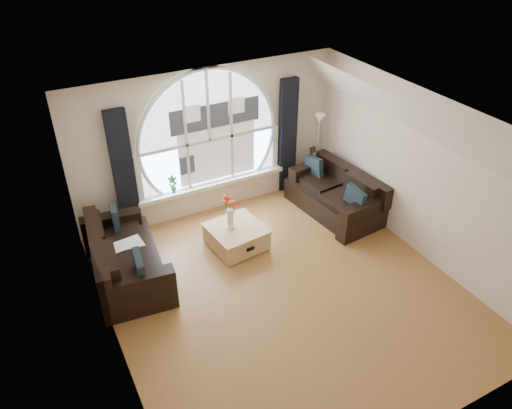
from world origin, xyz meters
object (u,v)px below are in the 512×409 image
object	(u,v)px
guitar	(309,169)
vase_flowers	(230,208)
potted_plant	(173,184)
sofa_left	(126,257)
floor_lamp	(317,152)
coffee_chest	(236,236)
sofa_right	(335,193)

from	to	relation	value
guitar	vase_flowers	bearing A→B (deg)	-149.91
vase_flowers	potted_plant	size ratio (longest dim) A/B	2.09
sofa_left	vase_flowers	size ratio (longest dim) A/B	2.77
vase_flowers	floor_lamp	world-z (taller)	floor_lamp
coffee_chest	sofa_left	bearing A→B (deg)	171.04
sofa_right	guitar	size ratio (longest dim) A/B	1.77
floor_lamp	coffee_chest	bearing A→B (deg)	-155.70
sofa_right	guitar	xyz separation A→B (m)	(-0.03, 0.84, 0.13)
coffee_chest	floor_lamp	distance (m)	2.58
guitar	sofa_right	bearing A→B (deg)	-80.89
sofa_right	potted_plant	world-z (taller)	potted_plant
coffee_chest	potted_plant	bearing A→B (deg)	108.82
floor_lamp	potted_plant	bearing A→B (deg)	174.31
sofa_right	coffee_chest	distance (m)	2.11
sofa_left	potted_plant	bearing A→B (deg)	51.35
sofa_right	coffee_chest	world-z (taller)	sofa_right
sofa_right	sofa_left	bearing A→B (deg)	174.42
vase_flowers	guitar	bearing A→B (deg)	22.78
vase_flowers	guitar	distance (m)	2.34
coffee_chest	guitar	xyz separation A→B (m)	(2.07, 0.95, 0.31)
guitar	potted_plant	world-z (taller)	guitar
potted_plant	coffee_chest	bearing A→B (deg)	-64.89
sofa_right	potted_plant	distance (m)	2.99
sofa_right	coffee_chest	bearing A→B (deg)	177.21
coffee_chest	potted_plant	size ratio (longest dim) A/B	2.64
vase_flowers	guitar	world-z (taller)	vase_flowers
guitar	potted_plant	xyz separation A→B (m)	(-2.69, 0.37, 0.19)
guitar	coffee_chest	bearing A→B (deg)	-147.90
sofa_right	floor_lamp	world-z (taller)	floor_lamp
sofa_left	floor_lamp	xyz separation A→B (m)	(4.14, 0.95, 0.40)
sofa_right	guitar	bearing A→B (deg)	85.73
vase_flowers	potted_plant	world-z (taller)	vase_flowers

